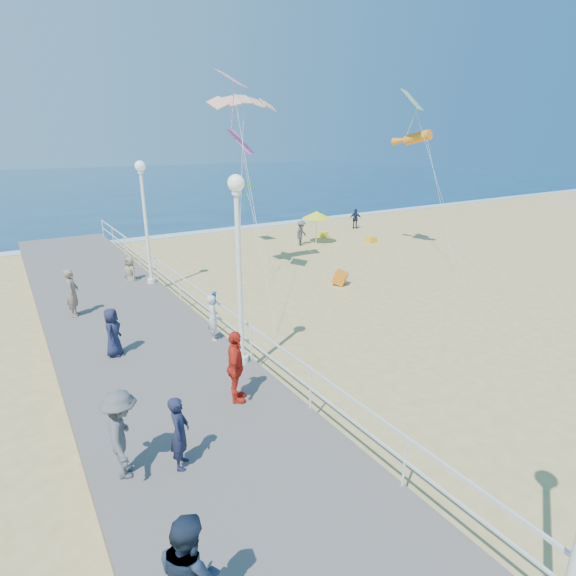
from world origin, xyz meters
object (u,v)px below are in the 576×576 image
beach_walker_b (355,219)px  spectator_2 (122,434)px  spectator_6 (73,293)px  box_kite (340,279)px  toddler_held (215,302)px  woman_holding_toddler (213,318)px  spectator_0 (180,432)px  spectator_7 (190,574)px  lamp_post_mid (238,253)px  spectator_3 (236,367)px  beach_umbrella (317,215)px  beach_walker_c (131,273)px  spectator_4 (113,332)px  beach_chair_left (371,240)px  lamp_post_far (144,210)px  beach_chair_right (323,234)px  beach_walker_a (301,233)px

beach_walker_b → spectator_2: bearing=83.4°
spectator_6 → box_kite: spectator_6 is taller
toddler_held → beach_walker_b: 22.08m
woman_holding_toddler → spectator_6: 5.78m
spectator_0 → spectator_7: size_ratio=0.83×
lamp_post_mid → spectator_3: (-1.03, -1.74, -2.34)m
spectator_7 → beach_umbrella: 24.95m
spectator_3 → spectator_6: (-2.48, 8.26, -0.04)m
woman_holding_toddler → beach_walker_c: (-0.62, 8.01, -0.41)m
lamp_post_mid → woman_holding_toddler: size_ratio=3.54×
lamp_post_mid → box_kite: (7.74, 5.10, -3.36)m
spectator_0 → woman_holding_toddler: bearing=-1.1°
spectator_2 → spectator_7: (0.04, -3.42, 0.02)m
beach_umbrella → box_kite: bearing=-118.5°
beach_umbrella → spectator_3: bearing=-131.6°
spectator_4 → spectator_7: 8.84m
beach_chair_left → spectator_4: bearing=-154.5°
spectator_0 → lamp_post_far: bearing=14.9°
beach_walker_c → lamp_post_mid: bearing=-13.8°
woman_holding_toddler → spectator_6: bearing=56.6°
beach_chair_right → lamp_post_mid: bearing=-133.6°
beach_chair_left → spectator_2: bearing=-143.8°
beach_chair_right → beach_walker_b: bearing=17.2°
woman_holding_toddler → beach_walker_c: 8.04m
toddler_held → beach_walker_b: size_ratio=0.47×
spectator_3 → beach_umbrella: 19.57m
beach_chair_left → beach_chair_right: 3.53m
spectator_6 → toddler_held: bearing=-121.8°
spectator_2 → beach_walker_b: bearing=-35.4°
beach_walker_b → woman_holding_toddler: bearing=80.6°
spectator_3 → beach_chair_left: spectator_3 is taller
woman_holding_toddler → beach_chair_left: (15.30, 9.26, -0.95)m
beach_walker_c → beach_chair_left: 15.97m
spectator_0 → spectator_6: size_ratio=0.86×
woman_holding_toddler → beach_walker_a: woman_holding_toddler is taller
spectator_7 → beach_walker_a: spectator_7 is taller
spectator_2 → spectator_4: bearing=3.9°
spectator_7 → box_kite: 16.38m
lamp_post_mid → spectator_6: lamp_post_mid is taller
box_kite → beach_chair_left: size_ratio=1.09×
lamp_post_far → spectator_3: bearing=-95.5°
lamp_post_mid → spectator_3: bearing=-120.7°
spectator_0 → beach_umbrella: 22.02m
lamp_post_mid → beach_walker_a: 17.18m
spectator_6 → box_kite: 11.39m
spectator_2 → spectator_7: size_ratio=0.98×
spectator_2 → beach_walker_a: 21.76m
spectator_2 → beach_chair_right: 24.59m
woman_holding_toddler → beach_walker_a: (10.91, 11.10, -0.34)m
toddler_held → box_kite: (7.64, 3.05, -1.30)m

